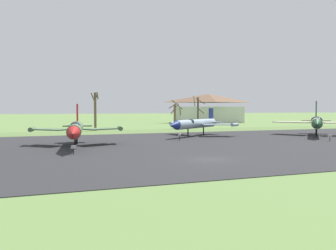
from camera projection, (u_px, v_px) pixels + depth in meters
name	position (u px, v px, depth m)	size (l,w,h in m)	color
ground_plane	(210.00, 160.00, 33.77)	(600.00, 600.00, 0.00)	#607F42
asphalt_apron	(159.00, 146.00, 46.18)	(104.39, 44.47, 0.05)	#28282B
grass_verge_strip	(110.00, 132.00, 72.45)	(164.39, 12.00, 0.06)	#58733C
jet_fighter_front_left	(76.00, 129.00, 44.63)	(11.78, 16.20, 5.27)	#4C6B47
info_placard_front_left	(74.00, 149.00, 37.28)	(0.53, 0.28, 0.96)	black
jet_fighter_front_right	(195.00, 124.00, 61.90)	(13.75, 12.71, 4.69)	#8EA3B2
info_placard_front_right	(180.00, 136.00, 53.17)	(0.49, 0.36, 1.08)	black
jet_fighter_rear_center	(316.00, 122.00, 62.36)	(14.22, 14.64, 5.99)	#B7B293
info_placard_rear_center	(330.00, 137.00, 52.71)	(0.59, 0.40, 0.95)	black
bare_tree_left_of_center	(95.00, 110.00, 76.97)	(1.74, 1.68, 8.06)	brown
bare_tree_center	(175.00, 114.00, 85.73)	(3.15, 3.05, 6.62)	brown
bare_tree_right_of_center	(198.00, 111.00, 89.49)	(2.59, 2.57, 7.67)	#42382D
visitor_building	(209.00, 109.00, 122.08)	(23.17, 13.54, 9.39)	beige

